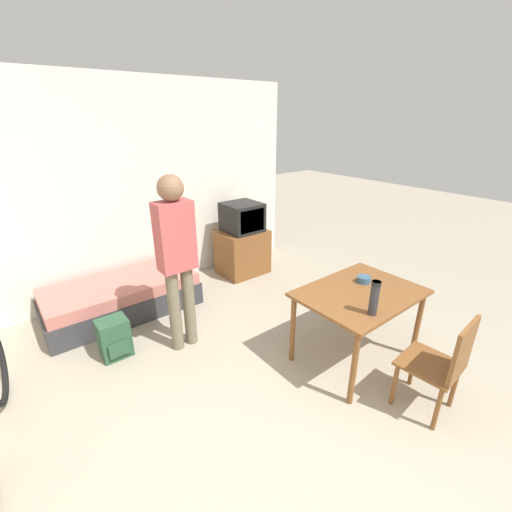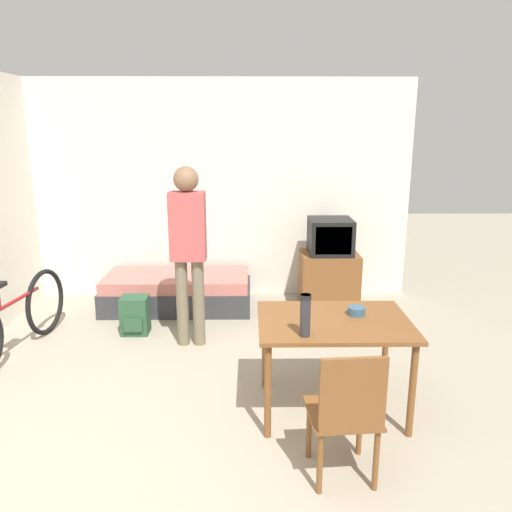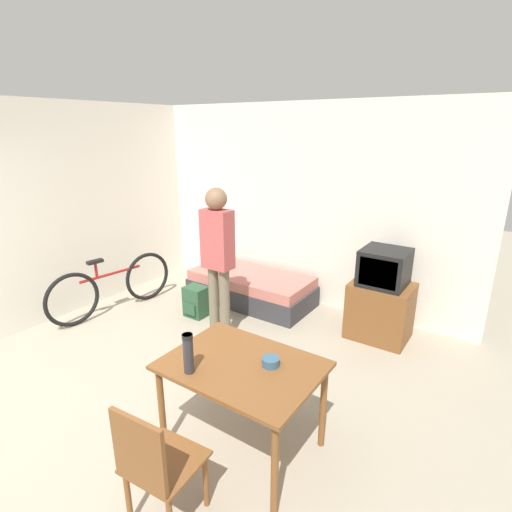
% 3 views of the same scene
% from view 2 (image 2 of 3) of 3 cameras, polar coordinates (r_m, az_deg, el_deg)
% --- Properties ---
extents(ground_plane, '(20.00, 20.00, 0.00)m').
position_cam_2_polar(ground_plane, '(3.27, -12.32, -26.27)').
color(ground_plane, '#9E937F').
extents(wall_back, '(5.18, 0.06, 2.70)m').
position_cam_2_polar(wall_back, '(6.32, -6.13, 7.42)').
color(wall_back, silver).
rests_on(wall_back, ground_plane).
extents(daybed, '(1.74, 0.83, 0.42)m').
position_cam_2_polar(daybed, '(6.09, -8.94, -3.98)').
color(daybed, '#333338').
rests_on(daybed, ground_plane).
extents(tv, '(0.68, 0.54, 1.08)m').
position_cam_2_polar(tv, '(6.03, 8.36, -1.27)').
color(tv, brown).
rests_on(tv, ground_plane).
extents(dining_table, '(1.12, 0.82, 0.74)m').
position_cam_2_polar(dining_table, '(3.80, 8.85, -8.48)').
color(dining_table, brown).
rests_on(dining_table, ground_plane).
extents(wooden_chair, '(0.45, 0.45, 0.88)m').
position_cam_2_polar(wooden_chair, '(3.14, 10.35, -17.03)').
color(wooden_chair, brown).
rests_on(wooden_chair, ground_plane).
extents(bicycle, '(0.29, 1.77, 0.78)m').
position_cam_2_polar(bicycle, '(5.26, -25.87, -6.62)').
color(bicycle, black).
rests_on(bicycle, ground_plane).
extents(person_standing, '(0.34, 0.24, 1.77)m').
position_cam_2_polar(person_standing, '(4.83, -7.74, 1.51)').
color(person_standing, '#6B604C').
rests_on(person_standing, ground_plane).
extents(thermos_flask, '(0.08, 0.08, 0.30)m').
position_cam_2_polar(thermos_flask, '(3.40, 5.65, -6.56)').
color(thermos_flask, '#2D2D33').
rests_on(thermos_flask, dining_table).
extents(mate_bowl, '(0.13, 0.13, 0.06)m').
position_cam_2_polar(mate_bowl, '(3.88, 11.39, -6.18)').
color(mate_bowl, '#335670').
rests_on(mate_bowl, dining_table).
extents(backpack, '(0.28, 0.26, 0.40)m').
position_cam_2_polar(backpack, '(5.44, -13.66, -6.61)').
color(backpack, '#284C33').
rests_on(backpack, ground_plane).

